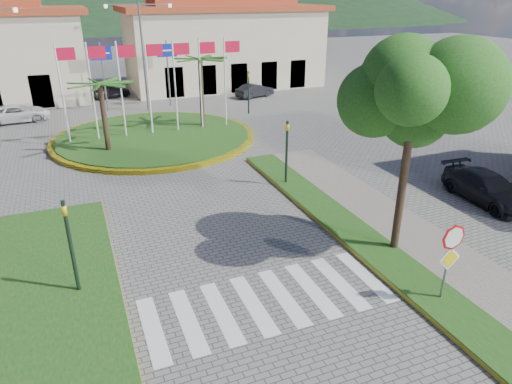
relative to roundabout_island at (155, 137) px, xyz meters
name	(u,v)px	position (x,y,z in m)	size (l,w,h in m)	color
sidewalk_right	(468,291)	(6.00, -20.00, -0.10)	(4.00, 28.00, 0.15)	gray
verge_right	(437,300)	(4.80, -20.00, -0.09)	(1.60, 28.00, 0.18)	#194413
median_left	(33,311)	(-6.50, -16.00, -0.09)	(5.00, 14.00, 0.18)	#194413
crosswalk	(265,301)	(0.00, -18.00, -0.17)	(8.00, 3.00, 0.01)	silver
roundabout_island	(155,137)	(0.00, 0.00, 0.00)	(12.70, 12.70, 6.00)	yellow
stop_sign	(450,251)	(4.90, -20.04, 1.61)	(0.80, 0.11, 2.65)	slate
deciduous_tree	(413,110)	(5.50, -17.00, 5.00)	(3.60, 3.60, 6.80)	black
traffic_light_left	(70,240)	(-5.20, -15.50, 1.77)	(0.15, 0.18, 3.20)	black
traffic_light_right	(287,147)	(4.50, -10.00, 1.77)	(0.15, 0.18, 3.20)	black
traffic_light_far	(248,88)	(8.00, 4.00, 1.77)	(0.18, 0.15, 3.20)	black
direction_sign_west	(102,65)	(-2.00, 8.97, 3.35)	(1.60, 0.14, 5.20)	slate
direction_sign_east	(167,62)	(3.00, 8.97, 3.35)	(1.60, 0.14, 5.20)	slate
street_lamp_centre	(143,52)	(1.00, 8.00, 4.32)	(4.80, 0.16, 8.00)	slate
building_right	(223,45)	(10.00, 16.00, 3.73)	(19.08, 9.54, 8.05)	beige
white_van	(17,113)	(-8.32, 8.00, 0.44)	(2.03, 4.41, 1.22)	silver
car_dark_a	(110,91)	(-1.30, 14.00, 0.42)	(1.40, 3.47, 1.18)	black
car_dark_b	(255,90)	(10.70, 9.44, 0.41)	(1.25, 3.59, 1.18)	black
car_side_right	(487,188)	(12.00, -15.00, 0.47)	(1.82, 4.48, 1.30)	black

